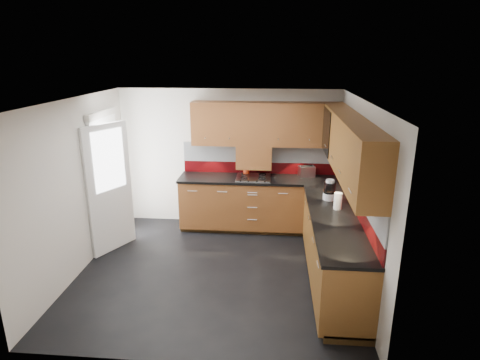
# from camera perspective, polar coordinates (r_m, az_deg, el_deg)

# --- Properties ---
(room) EXTENTS (4.00, 3.80, 2.64)m
(room) POSITION_cam_1_polar(r_m,az_deg,el_deg) (5.27, -3.78, 1.47)
(room) COLOR black
(base_cabinets) EXTENTS (2.70, 3.20, 0.95)m
(base_cabinets) POSITION_cam_1_polar(r_m,az_deg,el_deg) (6.25, 7.18, -6.34)
(base_cabinets) COLOR brown
(base_cabinets) RESTS_ON room
(countertop) EXTENTS (2.72, 3.22, 0.04)m
(countertop) POSITION_cam_1_polar(r_m,az_deg,el_deg) (6.06, 7.23, -2.22)
(countertop) COLOR black
(countertop) RESTS_ON base_cabinets
(backsplash) EXTENTS (2.70, 3.20, 0.54)m
(backsplash) POSITION_cam_1_polar(r_m,az_deg,el_deg) (6.20, 9.31, 0.95)
(backsplash) COLOR maroon
(backsplash) RESTS_ON countertop
(upper_cabinets) EXTENTS (2.50, 3.20, 0.72)m
(upper_cabinets) POSITION_cam_1_polar(r_m,az_deg,el_deg) (5.91, 9.25, 6.42)
(upper_cabinets) COLOR brown
(upper_cabinets) RESTS_ON room
(extractor_hood) EXTENTS (0.60, 0.33, 0.40)m
(extractor_hood) POSITION_cam_1_polar(r_m,az_deg,el_deg) (6.85, 2.02, 3.37)
(extractor_hood) COLOR brown
(extractor_hood) RESTS_ON room
(glass_cabinet) EXTENTS (0.32, 0.80, 0.66)m
(glass_cabinet) POSITION_cam_1_polar(r_m,az_deg,el_deg) (6.24, 13.52, 6.99)
(glass_cabinet) COLOR black
(glass_cabinet) RESTS_ON room
(back_door) EXTENTS (0.42, 1.19, 2.04)m
(back_door) POSITION_cam_1_polar(r_m,az_deg,el_deg) (6.58, -18.21, -0.35)
(back_door) COLOR white
(back_door) RESTS_ON room
(gas_hob) EXTENTS (0.58, 0.51, 0.04)m
(gas_hob) POSITION_cam_1_polar(r_m,az_deg,el_deg) (6.78, 1.92, 0.36)
(gas_hob) COLOR silver
(gas_hob) RESTS_ON countertop
(utensil_pot) EXTENTS (0.11, 0.11, 0.38)m
(utensil_pot) POSITION_cam_1_polar(r_m,az_deg,el_deg) (6.94, 0.90, 1.41)
(utensil_pot) COLOR red
(utensil_pot) RESTS_ON countertop
(toaster) EXTENTS (0.30, 0.23, 0.19)m
(toaster) POSITION_cam_1_polar(r_m,az_deg,el_deg) (6.95, 9.46, 1.22)
(toaster) COLOR silver
(toaster) RESTS_ON countertop
(food_processor) EXTENTS (0.18, 0.18, 0.30)m
(food_processor) POSITION_cam_1_polar(r_m,az_deg,el_deg) (5.90, 12.61, -1.47)
(food_processor) COLOR white
(food_processor) RESTS_ON countertop
(paper_towel) EXTENTS (0.14, 0.14, 0.23)m
(paper_towel) POSITION_cam_1_polar(r_m,az_deg,el_deg) (5.57, 13.74, -2.93)
(paper_towel) COLOR white
(paper_towel) RESTS_ON countertop
(orange_cloth) EXTENTS (0.16, 0.14, 0.02)m
(orange_cloth) POSITION_cam_1_polar(r_m,az_deg,el_deg) (6.25, 12.44, -1.62)
(orange_cloth) COLOR orange
(orange_cloth) RESTS_ON countertop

